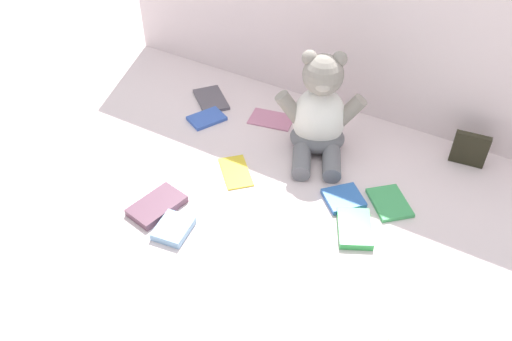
# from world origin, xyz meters

# --- Properties ---
(ground_plane) EXTENTS (3.20, 3.20, 0.00)m
(ground_plane) POSITION_xyz_m (0.00, 0.00, 0.00)
(ground_plane) COLOR silver
(backdrop_drape) EXTENTS (1.49, 0.03, 0.62)m
(backdrop_drape) POSITION_xyz_m (0.00, 0.41, 0.31)
(backdrop_drape) COLOR silver
(backdrop_drape) RESTS_ON ground_plane
(teddy_bear) EXTENTS (0.24, 0.25, 0.30)m
(teddy_bear) POSITION_xyz_m (0.06, 0.17, 0.11)
(teddy_bear) COLOR white
(teddy_bear) RESTS_ON ground_plane
(book_case_0) EXTENTS (0.12, 0.14, 0.02)m
(book_case_0) POSITION_xyz_m (0.27, -0.07, 0.01)
(book_case_0) COLOR green
(book_case_0) RESTS_ON ground_plane
(book_case_1) EXTENTS (0.14, 0.14, 0.01)m
(book_case_1) POSITION_xyz_m (-0.08, -0.04, 0.00)
(book_case_1) COLOR yellow
(book_case_1) RESTS_ON ground_plane
(book_case_2) EXTENTS (0.16, 0.15, 0.01)m
(book_case_2) POSITION_xyz_m (-0.34, 0.22, 0.01)
(book_case_2) COLOR #534E56
(book_case_2) RESTS_ON ground_plane
(book_case_4) EXTENTS (0.13, 0.13, 0.01)m
(book_case_4) POSITION_xyz_m (0.21, 0.01, 0.01)
(book_case_4) COLOR #2F66B6
(book_case_4) RESTS_ON ground_plane
(book_case_5) EXTENTS (0.11, 0.15, 0.02)m
(book_case_5) POSITION_xyz_m (-0.18, -0.25, 0.01)
(book_case_5) COLOR #644051
(book_case_5) RESTS_ON ground_plane
(book_case_6) EXTENTS (0.14, 0.11, 0.01)m
(book_case_6) POSITION_xyz_m (-0.12, 0.22, 0.00)
(book_case_6) COLOR #BF7391
(book_case_6) RESTS_ON ground_plane
(book_case_7) EXTENTS (0.11, 0.13, 0.01)m
(book_case_7) POSITION_xyz_m (-0.29, 0.12, 0.01)
(book_case_7) COLOR #375BB9
(book_case_7) RESTS_ON ground_plane
(book_case_8) EXTENTS (0.14, 0.14, 0.01)m
(book_case_8) POSITION_xyz_m (0.31, 0.06, 0.01)
(book_case_8) COLOR #3DA158
(book_case_8) RESTS_ON ground_plane
(book_case_10) EXTENTS (0.09, 0.10, 0.02)m
(book_case_10) POSITION_xyz_m (-0.10, -0.29, 0.01)
(book_case_10) COLOR #82ADD2
(book_case_10) RESTS_ON ground_plane
(book_case_11) EXTENTS (0.09, 0.03, 0.10)m
(book_case_11) POSITION_xyz_m (0.44, 0.32, 0.05)
(book_case_11) COLOR black
(book_case_11) RESTS_ON ground_plane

